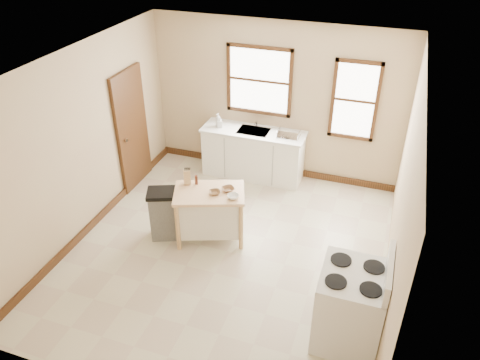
% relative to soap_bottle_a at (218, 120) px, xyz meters
% --- Properties ---
extents(floor, '(5.00, 5.00, 0.00)m').
position_rel_soap_bottle_a_xyz_m(floor, '(0.96, -2.16, -1.05)').
color(floor, beige).
rests_on(floor, ground).
extents(ceiling, '(5.00, 5.00, 0.00)m').
position_rel_soap_bottle_a_xyz_m(ceiling, '(0.96, -2.16, 1.75)').
color(ceiling, white).
rests_on(ceiling, ground).
extents(wall_back, '(4.50, 0.04, 2.80)m').
position_rel_soap_bottle_a_xyz_m(wall_back, '(0.96, 0.34, 0.35)').
color(wall_back, tan).
rests_on(wall_back, ground).
extents(wall_left, '(0.04, 5.00, 2.80)m').
position_rel_soap_bottle_a_xyz_m(wall_left, '(-1.29, -2.16, 0.35)').
color(wall_left, tan).
rests_on(wall_left, ground).
extents(wall_right, '(0.04, 5.00, 2.80)m').
position_rel_soap_bottle_a_xyz_m(wall_right, '(3.21, -2.16, 0.35)').
color(wall_right, tan).
rests_on(wall_right, ground).
extents(window_main, '(1.17, 0.06, 1.22)m').
position_rel_soap_bottle_a_xyz_m(window_main, '(0.66, 0.32, 0.70)').
color(window_main, '#311C0D').
rests_on(window_main, wall_back).
extents(window_side, '(0.77, 0.06, 1.37)m').
position_rel_soap_bottle_a_xyz_m(window_side, '(2.31, 0.32, 0.55)').
color(window_side, '#311C0D').
rests_on(window_side, wall_back).
extents(door_left, '(0.06, 0.90, 2.10)m').
position_rel_soap_bottle_a_xyz_m(door_left, '(-1.25, -0.86, 0.00)').
color(door_left, '#311C0D').
rests_on(door_left, ground).
extents(baseboard_back, '(4.50, 0.04, 0.12)m').
position_rel_soap_bottle_a_xyz_m(baseboard_back, '(0.96, 0.31, -0.99)').
color(baseboard_back, '#311C0D').
rests_on(baseboard_back, ground).
extents(baseboard_left, '(0.04, 5.00, 0.12)m').
position_rel_soap_bottle_a_xyz_m(baseboard_left, '(-1.26, -2.16, -0.99)').
color(baseboard_left, '#311C0D').
rests_on(baseboard_left, ground).
extents(sink_counter, '(1.86, 0.62, 0.92)m').
position_rel_soap_bottle_a_xyz_m(sink_counter, '(0.66, 0.04, -0.59)').
color(sink_counter, white).
rests_on(sink_counter, ground).
extents(faucet, '(0.03, 0.03, 0.22)m').
position_rel_soap_bottle_a_xyz_m(faucet, '(0.66, 0.22, -0.02)').
color(faucet, silver).
rests_on(faucet, sink_counter).
extents(soap_bottle_a, '(0.13, 0.13, 0.25)m').
position_rel_soap_bottle_a_xyz_m(soap_bottle_a, '(0.00, 0.00, 0.00)').
color(soap_bottle_a, '#B2B2B2').
rests_on(soap_bottle_a, sink_counter).
extents(soap_bottle_b, '(0.11, 0.11, 0.19)m').
position_rel_soap_bottle_a_xyz_m(soap_bottle_b, '(0.04, -0.01, -0.03)').
color(soap_bottle_b, '#B2B2B2').
rests_on(soap_bottle_b, sink_counter).
extents(dish_rack, '(0.45, 0.38, 0.10)m').
position_rel_soap_bottle_a_xyz_m(dish_rack, '(1.30, 0.03, -0.08)').
color(dish_rack, silver).
rests_on(dish_rack, sink_counter).
extents(kitchen_island, '(1.18, 0.95, 0.83)m').
position_rel_soap_bottle_a_xyz_m(kitchen_island, '(0.60, -1.92, -0.63)').
color(kitchen_island, '#EDBA8B').
rests_on(kitchen_island, ground).
extents(knife_block, '(0.14, 0.14, 0.20)m').
position_rel_soap_bottle_a_xyz_m(knife_block, '(0.21, -1.82, -0.11)').
color(knife_block, tan).
rests_on(knife_block, kitchen_island).
extents(pepper_grinder, '(0.05, 0.05, 0.15)m').
position_rel_soap_bottle_a_xyz_m(pepper_grinder, '(0.35, -1.79, -0.14)').
color(pepper_grinder, '#431D12').
rests_on(pepper_grinder, kitchen_island).
extents(bowl_a, '(0.22, 0.22, 0.04)m').
position_rel_soap_bottle_a_xyz_m(bowl_a, '(0.70, -1.94, -0.19)').
color(bowl_a, brown).
rests_on(bowl_a, kitchen_island).
extents(bowl_b, '(0.25, 0.25, 0.04)m').
position_rel_soap_bottle_a_xyz_m(bowl_b, '(0.85, -1.80, -0.19)').
color(bowl_b, brown).
rests_on(bowl_b, kitchen_island).
extents(bowl_c, '(0.24, 0.24, 0.05)m').
position_rel_soap_bottle_a_xyz_m(bowl_c, '(0.99, -1.97, -0.19)').
color(bowl_c, white).
rests_on(bowl_c, kitchen_island).
extents(trash_bin, '(0.52, 0.48, 0.81)m').
position_rel_soap_bottle_a_xyz_m(trash_bin, '(-0.08, -2.12, -0.64)').
color(trash_bin, slate).
rests_on(trash_bin, ground).
extents(gas_stove, '(0.79, 0.81, 1.26)m').
position_rel_soap_bottle_a_xyz_m(gas_stove, '(2.83, -3.15, -0.42)').
color(gas_stove, white).
rests_on(gas_stove, ground).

